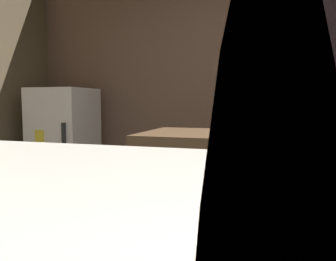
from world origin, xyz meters
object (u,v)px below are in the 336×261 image
object	(u,v)px
mini_fridge	(65,148)
mixing_bowl	(251,128)
bottle_soy	(299,85)
pint_glass_far	(308,35)

from	to	relation	value
mini_fridge	mixing_bowl	world-z (taller)	mini_fridge
mixing_bowl	mini_fridge	bearing A→B (deg)	151.00
mini_fridge	bottle_soy	size ratio (longest dim) A/B	4.90
mini_fridge	pint_glass_far	distance (m)	3.56
bottle_soy	pint_glass_far	bearing A→B (deg)	-94.05
mini_fridge	pint_glass_far	size ratio (longest dim) A/B	8.51
mini_fridge	mixing_bowl	distance (m)	2.26
mixing_bowl	bottle_soy	bearing A→B (deg)	75.10
mixing_bowl	bottle_soy	world-z (taller)	bottle_soy
pint_glass_far	mixing_bowl	bearing A→B (deg)	93.57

